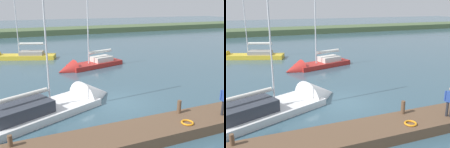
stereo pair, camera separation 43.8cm
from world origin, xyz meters
TOP-DOWN VIEW (x-y plane):
  - ground_plane at (0.00, 0.00)m, footprint 200.00×200.00m
  - far_shoreline at (0.00, -43.88)m, footprint 180.00×8.00m
  - dock_pier at (0.00, 4.79)m, footprint 18.69×2.29m
  - mooring_post_near at (-1.87, 3.98)m, footprint 0.23×0.23m
  - mooring_post_far at (7.10, 3.98)m, footprint 0.21×0.21m
  - life_ring_buoy at (-1.46, 5.25)m, footprint 0.66×0.66m
  - sailboat_far_right at (-0.71, -10.21)m, footprint 7.75×4.03m
  - sailboat_mid_channel at (5.77, -18.13)m, footprint 8.71×4.74m
  - sailboat_far_left at (3.69, -0.67)m, footprint 10.67×6.68m
  - person_on_dock at (-3.99, 5.25)m, footprint 0.47×0.51m

SIDE VIEW (x-z plane):
  - ground_plane at x=0.00m, z-range 0.00..0.00m
  - far_shoreline at x=0.00m, z-range -1.20..1.20m
  - sailboat_mid_channel at x=5.77m, z-range -5.41..5.73m
  - sailboat_far_left at x=3.69m, z-range -5.54..5.88m
  - sailboat_far_right at x=-0.71m, z-range -3.75..4.12m
  - dock_pier at x=0.00m, z-range 0.00..0.58m
  - life_ring_buoy at x=-1.46m, z-range 0.58..0.68m
  - mooring_post_far at x=7.10m, z-range 0.58..1.11m
  - mooring_post_near at x=-1.87m, z-range 0.58..1.34m
  - person_on_dock at x=-3.99m, z-range 0.72..2.43m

